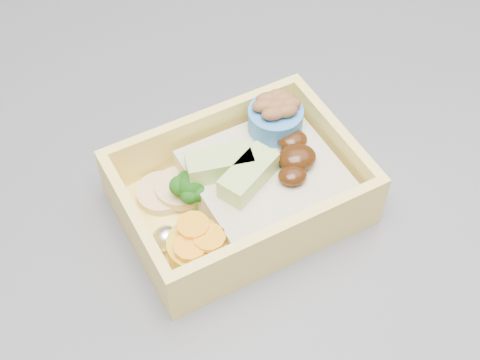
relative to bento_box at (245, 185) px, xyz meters
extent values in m
cube|color=#343438|center=(-0.05, 0.02, -0.04)|extent=(1.24, 0.84, 0.04)
cube|color=#FFE169|center=(0.00, 0.00, -0.02)|extent=(0.19, 0.16, 0.01)
cube|color=#FFE169|center=(-0.02, 0.05, 0.01)|extent=(0.16, 0.05, 0.04)
cube|color=#FFE169|center=(0.01, -0.06, 0.01)|extent=(0.16, 0.05, 0.04)
cube|color=#FFE169|center=(0.07, 0.02, 0.01)|extent=(0.04, 0.10, 0.04)
cube|color=#FFE169|center=(-0.08, -0.03, 0.01)|extent=(0.04, 0.10, 0.04)
cube|color=tan|center=(0.02, 0.00, 0.00)|extent=(0.12, 0.12, 0.03)
ellipsoid|color=#331707|center=(0.04, 0.00, 0.02)|extent=(0.03, 0.03, 0.02)
ellipsoid|color=#331707|center=(0.04, 0.02, 0.02)|extent=(0.03, 0.02, 0.01)
ellipsoid|color=#331707|center=(0.03, -0.01, 0.02)|extent=(0.02, 0.02, 0.01)
cube|color=#ADD36E|center=(0.00, -0.01, 0.02)|extent=(0.05, 0.05, 0.02)
cube|color=#ADD36E|center=(-0.02, 0.01, 0.02)|extent=(0.05, 0.02, 0.02)
cylinder|color=#6AA75A|center=(-0.04, 0.00, -0.01)|extent=(0.01, 0.01, 0.01)
sphere|color=#185012|center=(-0.04, 0.00, 0.01)|extent=(0.02, 0.02, 0.02)
sphere|color=#185012|center=(-0.03, 0.01, 0.01)|extent=(0.01, 0.01, 0.01)
sphere|color=#185012|center=(-0.05, 0.00, 0.01)|extent=(0.01, 0.01, 0.01)
sphere|color=#185012|center=(-0.03, -0.01, 0.01)|extent=(0.01, 0.01, 0.01)
sphere|color=#185012|center=(-0.04, -0.01, 0.01)|extent=(0.01, 0.01, 0.01)
sphere|color=#185012|center=(-0.04, 0.01, 0.01)|extent=(0.01, 0.01, 0.01)
cylinder|color=gold|center=(-0.04, -0.04, -0.01)|extent=(0.04, 0.04, 0.02)
cylinder|color=orange|center=(-0.04, -0.04, 0.01)|extent=(0.02, 0.02, 0.00)
cylinder|color=orange|center=(-0.05, -0.05, 0.01)|extent=(0.02, 0.02, 0.00)
cylinder|color=orange|center=(-0.03, -0.05, 0.01)|extent=(0.02, 0.02, 0.00)
cylinder|color=orange|center=(-0.04, -0.04, 0.01)|extent=(0.02, 0.02, 0.00)
cylinder|color=#DDB67F|center=(-0.06, 0.01, -0.01)|extent=(0.04, 0.04, 0.01)
cylinder|color=#DDB67F|center=(-0.05, 0.01, -0.01)|extent=(0.04, 0.04, 0.01)
ellipsoid|color=white|center=(-0.03, 0.03, -0.01)|extent=(0.02, 0.02, 0.02)
ellipsoid|color=white|center=(-0.06, -0.03, -0.01)|extent=(0.02, 0.02, 0.02)
cylinder|color=#3A7CC7|center=(0.03, 0.04, 0.02)|extent=(0.04, 0.04, 0.02)
ellipsoid|color=brown|center=(0.03, 0.04, 0.04)|extent=(0.02, 0.02, 0.01)
ellipsoid|color=brown|center=(0.04, 0.04, 0.04)|extent=(0.02, 0.02, 0.01)
ellipsoid|color=brown|center=(0.02, 0.04, 0.04)|extent=(0.02, 0.02, 0.01)
ellipsoid|color=brown|center=(0.04, 0.03, 0.04)|extent=(0.02, 0.02, 0.01)
ellipsoid|color=brown|center=(0.03, 0.03, 0.04)|extent=(0.02, 0.02, 0.01)
ellipsoid|color=brown|center=(0.04, 0.04, 0.04)|extent=(0.02, 0.02, 0.01)
ellipsoid|color=brown|center=(0.03, 0.05, 0.04)|extent=(0.02, 0.02, 0.01)
ellipsoid|color=brown|center=(0.04, 0.05, 0.04)|extent=(0.02, 0.02, 0.01)
camera|label=1|loc=(-0.07, -0.29, 0.38)|focal=50.00mm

